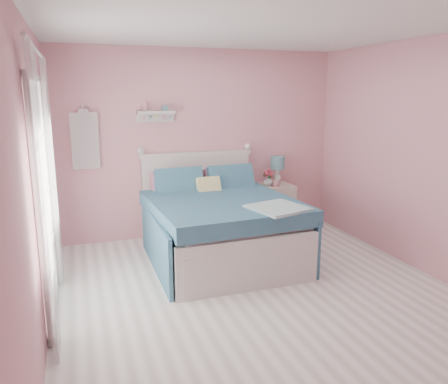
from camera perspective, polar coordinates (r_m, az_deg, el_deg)
floor at (r=4.51m, az=5.14°, el=-13.58°), size 4.50×4.50×0.00m
room_shell at (r=4.06m, az=5.58°, el=6.87°), size 4.50×4.50×4.50m
bed at (r=5.39m, az=-0.75°, el=-4.41°), size 1.72×2.11×1.20m
nightstand at (r=6.51m, az=6.68°, el=-2.00°), size 0.48×0.47×0.69m
table_lamp at (r=6.44m, az=7.01°, el=3.56°), size 0.21×0.21×0.41m
vase at (r=6.38m, az=5.79°, el=1.51°), size 0.16×0.16×0.14m
teacup at (r=6.30m, az=6.79°, el=1.08°), size 0.12×0.12×0.09m
roses at (r=6.36m, az=5.81°, el=2.49°), size 0.14×0.11×0.12m
wall_shelf at (r=5.97m, az=-8.91°, el=10.09°), size 0.50×0.15×0.25m
hanging_dress at (r=5.89m, az=-17.69°, el=6.35°), size 0.34×0.03×0.72m
french_door at (r=4.19m, az=-22.45°, el=-0.93°), size 0.04×1.32×2.16m
curtain_near at (r=3.44m, az=-22.44°, el=-1.94°), size 0.04×0.40×2.32m
curtain_far at (r=4.90m, az=-21.51°, el=2.27°), size 0.04×0.40×2.32m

